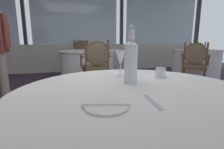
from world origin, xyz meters
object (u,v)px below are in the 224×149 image
side_plate (106,106)px  dining_chair_0_0 (96,63)px  dining_chair_1_0 (197,54)px  water_bottle (131,60)px  water_tumbler (161,73)px  wine_glass (120,58)px  dining_chair_0_1 (82,54)px  dining_chair_1_1 (195,62)px

side_plate → dining_chair_0_0: dining_chair_0_0 is taller
side_plate → dining_chair_1_0: bearing=46.0°
dining_chair_0_0 → dining_chair_1_0: 3.61m
side_plate → dining_chair_0_0: (0.35, 2.49, -0.16)m
side_plate → water_bottle: water_bottle is taller
water_tumbler → dining_chair_1_0: 4.68m
side_plate → wine_glass: size_ratio=0.93×
dining_chair_0_0 → water_bottle: bearing=174.4°
water_bottle → dining_chair_0_1: 4.33m
water_bottle → dining_chair_0_1: bearing=89.6°
side_plate → water_tumbler: size_ratio=2.50×
side_plate → water_bottle: 0.45m
dining_chair_1_0 → dining_chair_0_0: bearing=-26.6°
wine_glass → dining_chair_0_0: (0.13, 1.94, -0.29)m
dining_chair_0_0 → dining_chair_0_1: (-0.09, 2.19, -0.01)m
wine_glass → dining_chair_1_1: dining_chair_1_1 is taller
dining_chair_0_1 → dining_chair_1_0: dining_chair_0_1 is taller
side_plate → water_tumbler: 0.67m
wine_glass → water_tumbler: (0.27, -0.10, -0.10)m
water_bottle → dining_chair_1_1: 2.91m
water_tumbler → dining_chair_0_0: bearing=94.0°
wine_glass → dining_chair_0_1: 4.14m
dining_chair_1_0 → water_bottle: bearing=-3.5°
wine_glass → side_plate: bearing=-112.4°
dining_chair_1_0 → water_tumbler: bearing=-2.0°
side_plate → wine_glass: (0.23, 0.55, 0.13)m
side_plate → water_tumbler: water_tumbler is taller
side_plate → water_bottle: bearing=56.5°
water_bottle → dining_chair_1_0: (3.47, 3.48, -0.34)m
dining_chair_0_0 → dining_chair_0_1: bearing=0.0°
dining_chair_0_0 → dining_chair_1_1: 2.01m
water_bottle → dining_chair_1_1: size_ratio=0.37×
water_bottle → dining_chair_0_1: (0.03, 4.32, -0.31)m
dining_chair_0_0 → dining_chair_1_1: size_ratio=1.05×
wine_glass → water_tumbler: 0.31m
water_bottle → dining_chair_1_0: bearing=45.1°
side_plate → dining_chair_0_1: bearing=86.8°
side_plate → dining_chair_1_1: size_ratio=0.19×
wine_glass → dining_chair_1_1: 2.79m
water_tumbler → dining_chair_1_1: bearing=45.1°
side_plate → dining_chair_0_0: size_ratio=0.18×
side_plate → dining_chair_0_1: dining_chair_0_1 is taller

